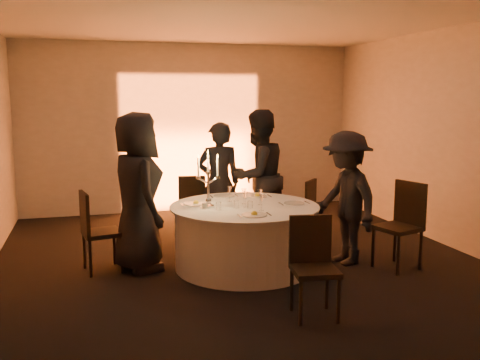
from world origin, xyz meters
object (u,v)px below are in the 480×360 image
object	(u,v)px
coffee_cup	(205,206)
guest_back_right	(258,176)
chair_back_left	(192,201)
chair_front	(313,260)
chair_left	(95,227)
guest_right	(346,198)
guest_left	(137,192)
guest_back_left	(219,183)
banquet_table	(244,236)
chair_back_right	(304,206)
chair_right	(403,220)
candelabra	(208,187)

from	to	relation	value
coffee_cup	guest_back_right	bearing A→B (deg)	48.07
chair_back_left	chair_front	xyz separation A→B (m)	(0.56, -3.24, 0.02)
chair_left	chair_front	distance (m)	2.71
guest_right	coffee_cup	distance (m)	1.76
chair_front	guest_right	xyz separation A→B (m)	(1.03, 1.37, 0.29)
chair_back_left	guest_right	xyz separation A→B (m)	(1.59, -1.88, 0.32)
guest_left	guest_back_left	bearing A→B (deg)	-65.18
chair_front	chair_back_left	bearing A→B (deg)	107.59
chair_front	guest_back_right	bearing A→B (deg)	91.56
chair_front	guest_back_left	bearing A→B (deg)	103.24
guest_left	guest_back_left	size ratio (longest dim) A/B	1.10
banquet_table	chair_back_right	distance (m)	1.60
banquet_table	chair_right	world-z (taller)	chair_right
guest_right	chair_back_right	bearing A→B (deg)	174.75
banquet_table	chair_front	world-z (taller)	chair_front
chair_left	chair_back_left	size ratio (longest dim) A/B	1.06
chair_back_right	guest_right	distance (m)	1.26
chair_right	candelabra	size ratio (longest dim) A/B	1.53
guest_back_right	coffee_cup	size ratio (longest dim) A/B	17.17
guest_back_left	candelabra	xyz separation A→B (m)	(-0.41, -1.18, 0.15)
chair_front	guest_back_right	size ratio (longest dim) A/B	0.50
chair_front	guest_right	distance (m)	1.73
chair_left	guest_right	size ratio (longest dim) A/B	0.59
chair_front	coffee_cup	world-z (taller)	chair_front
guest_left	guest_right	world-z (taller)	guest_left
chair_left	chair_right	world-z (taller)	chair_right
chair_left	chair_back_right	world-z (taller)	chair_left
chair_front	chair_left	bearing A→B (deg)	144.88
banquet_table	guest_right	distance (m)	1.35
chair_left	candelabra	bearing A→B (deg)	-112.77
candelabra	guest_back_right	bearing A→B (deg)	48.07
chair_right	guest_back_left	bearing A→B (deg)	-149.73
chair_back_right	coffee_cup	distance (m)	2.04
chair_back_left	coffee_cup	xyz separation A→B (m)	(-0.17, -1.74, 0.29)
guest_back_right	guest_right	distance (m)	1.47
chair_back_right	guest_back_left	distance (m)	1.30
banquet_table	guest_left	xyz separation A→B (m)	(-1.25, 0.28, 0.56)
chair_back_left	guest_back_right	world-z (taller)	guest_back_right
banquet_table	guest_back_right	size ratio (longest dim) A/B	0.95
banquet_table	chair_front	bearing A→B (deg)	-81.40
banquet_table	chair_left	size ratio (longest dim) A/B	1.85
chair_back_left	guest_back_right	distance (m)	1.13
chair_left	chair_back_left	bearing A→B (deg)	-56.44
chair_back_left	chair_left	bearing A→B (deg)	54.46
chair_left	chair_right	distance (m)	3.69
guest_left	candelabra	bearing A→B (deg)	-119.59
banquet_table	guest_right	world-z (taller)	guest_right
guest_back_left	chair_right	bearing A→B (deg)	138.73
candelabra	guest_right	bearing A→B (deg)	-6.81
banquet_table	chair_back_right	bearing A→B (deg)	40.83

